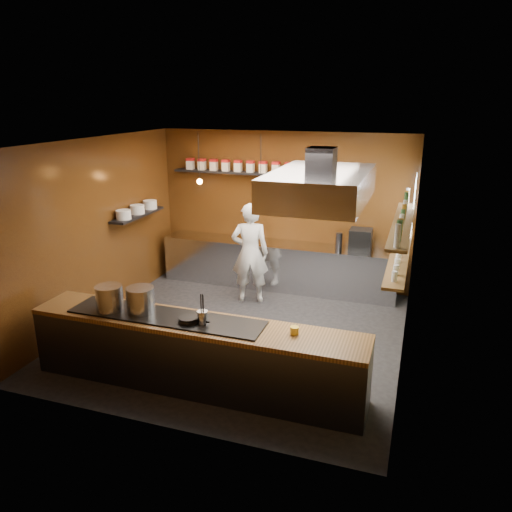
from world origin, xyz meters
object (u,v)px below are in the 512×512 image
at_px(extractor_hood, 320,186).
at_px(stockpot_large, 109,298).
at_px(espresso_machine, 360,240).
at_px(stockpot_small, 141,300).
at_px(chef, 250,253).

relative_size(extractor_hood, stockpot_large, 5.71).
height_order(extractor_hood, stockpot_large, extractor_hood).
bearing_deg(stockpot_large, espresso_machine, 54.99).
bearing_deg(espresso_machine, stockpot_small, -122.31).
bearing_deg(chef, stockpot_small, 64.74).
xyz_separation_m(extractor_hood, chef, (-1.58, 1.73, -1.58)).
distance_m(stockpot_large, stockpot_small, 0.42).
bearing_deg(espresso_machine, extractor_hood, -96.91).
relative_size(stockpot_large, chef, 0.19).
bearing_deg(extractor_hood, stockpot_large, -152.67).
bearing_deg(espresso_machine, chef, -155.12).
bearing_deg(stockpot_small, extractor_hood, 30.29).
distance_m(stockpot_large, chef, 3.14).
relative_size(stockpot_small, chef, 0.20).
distance_m(espresso_machine, chef, 2.06).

